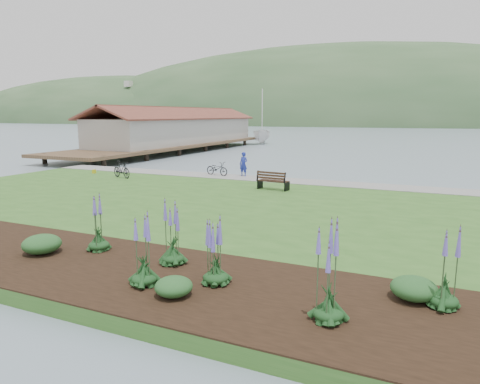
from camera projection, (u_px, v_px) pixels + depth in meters
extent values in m
plane|color=slate|center=(225.00, 207.00, 20.97)|extent=(600.00, 600.00, 0.00)
cube|color=#2F5E21|center=(205.00, 211.00, 19.14)|extent=(34.00, 20.00, 0.40)
cube|color=gray|center=(273.00, 180.00, 27.08)|extent=(34.00, 2.20, 0.03)
cube|color=black|center=(159.00, 276.00, 10.89)|extent=(24.00, 4.40, 0.04)
cube|color=#4C3826|center=(173.00, 145.00, 52.24)|extent=(8.00, 36.00, 0.30)
cube|color=#B2ADA3|center=(181.00, 131.00, 53.74)|extent=(6.40, 28.00, 3.00)
cube|color=black|center=(273.00, 181.00, 23.50)|extent=(1.75, 0.79, 0.05)
cube|color=black|center=(271.00, 176.00, 23.17)|extent=(1.71, 0.36, 0.53)
cube|color=black|center=(260.00, 184.00, 23.96)|extent=(0.13, 0.59, 0.47)
cube|color=black|center=(287.00, 187.00, 23.12)|extent=(0.13, 0.59, 0.47)
imported|color=#222F9C|center=(244.00, 162.00, 28.39)|extent=(0.77, 0.60, 1.91)
imported|color=black|center=(217.00, 169.00, 28.95)|extent=(1.01, 1.89, 0.94)
imported|color=black|center=(121.00, 169.00, 27.85)|extent=(1.06, 1.89, 1.09)
imported|color=silver|center=(262.00, 144.00, 66.17)|extent=(11.92, 12.06, 26.59)
cube|color=gold|center=(94.00, 171.00, 30.07)|extent=(0.17, 0.26, 0.27)
ellipsoid|color=#143718|center=(144.00, 279.00, 10.24)|extent=(0.62, 0.62, 0.31)
cone|color=#5C4CB1|center=(143.00, 240.00, 10.07)|extent=(0.32, 0.32, 1.61)
ellipsoid|color=#143718|center=(216.00, 278.00, 10.31)|extent=(0.62, 0.62, 0.31)
cone|color=#5C4CB1|center=(215.00, 242.00, 10.15)|extent=(0.40, 0.40, 1.49)
ellipsoid|color=#143718|center=(328.00, 313.00, 8.45)|extent=(0.62, 0.62, 0.31)
cone|color=#5C4CB1|center=(330.00, 260.00, 8.25)|extent=(0.40, 0.40, 1.89)
ellipsoid|color=#143718|center=(443.00, 300.00, 9.04)|extent=(0.62, 0.62, 0.31)
cone|color=#5C4CB1|center=(448.00, 252.00, 8.85)|extent=(0.32, 0.32, 1.85)
ellipsoid|color=#143718|center=(99.00, 245.00, 12.86)|extent=(0.62, 0.62, 0.31)
cone|color=#5C4CB1|center=(97.00, 212.00, 12.68)|extent=(0.40, 0.40, 1.72)
ellipsoid|color=#143718|center=(173.00, 258.00, 11.69)|extent=(0.62, 0.62, 0.31)
cone|color=#5C4CB1|center=(172.00, 224.00, 11.52)|extent=(0.36, 0.36, 1.65)
ellipsoid|color=#1E4C21|center=(42.00, 244.00, 12.57)|extent=(1.11, 1.11, 0.55)
ellipsoid|color=#1E4C21|center=(174.00, 287.00, 9.61)|extent=(0.86, 0.86, 0.43)
ellipsoid|color=#1E4C21|center=(414.00, 288.00, 9.42)|extent=(1.01, 1.01, 0.50)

